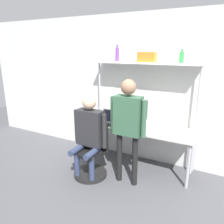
{
  "coord_description": "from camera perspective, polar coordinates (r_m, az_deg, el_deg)",
  "views": [
    {
      "loc": [
        1.26,
        -3.06,
        2.09
      ],
      "look_at": [
        -0.29,
        -0.12,
        1.12
      ],
      "focal_mm": 35.0,
      "sensor_mm": 36.0,
      "label": 1
    }
  ],
  "objects": [
    {
      "name": "ground_plane",
      "position": [
        3.92,
        4.76,
        -16.08
      ],
      "size": [
        12.0,
        12.0,
        0.0
      ],
      "primitive_type": "plane",
      "color": "#4C4C51"
    },
    {
      "name": "wall_back",
      "position": [
        4.07,
        9.28,
        5.52
      ],
      "size": [
        8.0,
        0.06,
        2.7
      ],
      "color": "silver",
      "rests_on": "ground_plane"
    },
    {
      "name": "desk",
      "position": [
        3.91,
        7.09,
        -4.81
      ],
      "size": [
        1.94,
        0.68,
        0.77
      ],
      "color": "beige",
      "rests_on": "ground_plane"
    },
    {
      "name": "shelf_unit",
      "position": [
        3.84,
        8.51,
        9.12
      ],
      "size": [
        1.85,
        0.31,
        1.87
      ],
      "color": "white",
      "rests_on": "ground_plane"
    },
    {
      "name": "monitor",
      "position": [
        4.03,
        5.98,
        0.57
      ],
      "size": [
        0.48,
        0.2,
        0.43
      ],
      "color": "#333338",
      "rests_on": "desk"
    },
    {
      "name": "laptop",
      "position": [
        3.99,
        -0.73,
        -2.02
      ],
      "size": [
        0.31,
        0.24,
        0.24
      ],
      "color": "#333338",
      "rests_on": "desk"
    },
    {
      "name": "cell_phone",
      "position": [
        3.82,
        1.92,
        -3.9
      ],
      "size": [
        0.07,
        0.15,
        0.01
      ],
      "color": "black",
      "rests_on": "desk"
    },
    {
      "name": "office_chair",
      "position": [
        3.8,
        -5.27,
        -12.23
      ],
      "size": [
        0.57,
        0.57,
        0.92
      ],
      "color": "black",
      "rests_on": "ground_plane"
    },
    {
      "name": "person_seated",
      "position": [
        3.55,
        -6.03,
        -4.71
      ],
      "size": [
        0.61,
        0.47,
        1.4
      ],
      "color": "#2D3856",
      "rests_on": "ground_plane"
    },
    {
      "name": "person_standing",
      "position": [
        3.28,
        4.14,
        -1.95
      ],
      "size": [
        0.58,
        0.23,
        1.67
      ],
      "color": "black",
      "rests_on": "ground_plane"
    },
    {
      "name": "bottle_purple",
      "position": [
        4.02,
        1.38,
        14.85
      ],
      "size": [
        0.07,
        0.07,
        0.29
      ],
      "color": "#593372",
      "rests_on": "shelf_unit"
    },
    {
      "name": "bottle_green",
      "position": [
        3.66,
        17.74,
        13.47
      ],
      "size": [
        0.08,
        0.08,
        0.21
      ],
      "color": "#2D8C3F",
      "rests_on": "shelf_unit"
    },
    {
      "name": "storage_box",
      "position": [
        3.81,
        9.08,
        13.98
      ],
      "size": [
        0.3,
        0.18,
        0.17
      ],
      "color": "#D1661E",
      "rests_on": "shelf_unit"
    }
  ]
}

